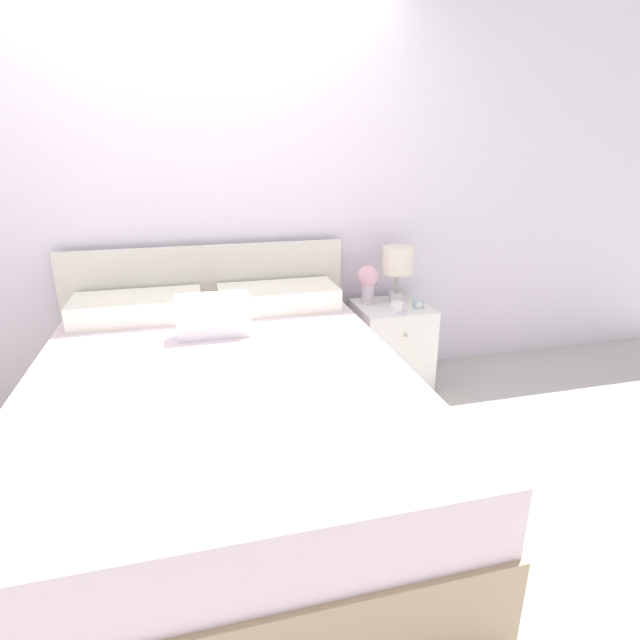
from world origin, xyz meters
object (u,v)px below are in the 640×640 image
Objects in this scene: bed at (223,420)px; teacup at (397,308)px; table_lamp at (398,263)px; alarm_clock at (418,304)px; nightstand at (391,346)px; flower_vase at (368,281)px.

teacup is at bearing 29.31° from bed.
bed is 5.83× the size of table_lamp.
table_lamp reaches higher than alarm_clock.
alarm_clock is at bearing 13.78° from teacup.
table_lamp is 5.76× the size of alarm_clock.
bed reaches higher than alarm_clock.
bed reaches higher than nightstand.
flower_vase is (-0.21, -0.00, -0.11)m from table_lamp.
nightstand is 0.48m from flower_vase.
table_lamp is 0.23m from flower_vase.
alarm_clock is at bearing -66.01° from table_lamp.
flower_vase is at bearing 147.95° from alarm_clock.
table_lamp reaches higher than flower_vase.
alarm_clock reaches higher than nightstand.
flower_vase is at bearing 118.89° from teacup.
flower_vase is 1.97× the size of teacup.
flower_vase is (1.04, 0.87, 0.41)m from bed.
bed reaches higher than flower_vase.
nightstand is 0.57m from table_lamp.
bed is 3.78× the size of nightstand.
table_lamp is at bearing 57.01° from nightstand.
flower_vase reaches higher than teacup.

